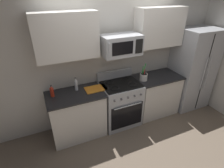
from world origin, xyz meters
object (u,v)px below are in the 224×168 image
(refrigerator, at_px, (192,69))
(cutting_board, at_px, (96,89))
(bottle_hot_sauce, at_px, (52,91))
(bottle_vinegar, at_px, (76,84))
(utensil_crock, at_px, (144,77))
(range_oven, at_px, (120,103))
(microwave, at_px, (121,45))

(refrigerator, bearing_deg, cutting_board, 179.14)
(bottle_hot_sauce, height_order, bottle_vinegar, bottle_vinegar)
(refrigerator, height_order, bottle_vinegar, refrigerator)
(utensil_crock, bearing_deg, refrigerator, 0.17)
(range_oven, height_order, refrigerator, refrigerator)
(refrigerator, xyz_separation_m, cutting_board, (-2.31, 0.03, 0.00))
(bottle_vinegar, bearing_deg, microwave, -6.94)
(range_oven, xyz_separation_m, cutting_board, (-0.50, 0.02, 0.44))
(cutting_board, height_order, bottle_vinegar, bottle_vinegar)
(range_oven, relative_size, cutting_board, 2.76)
(range_oven, height_order, microwave, microwave)
(microwave, relative_size, bottle_vinegar, 2.74)
(refrigerator, xyz_separation_m, utensil_crock, (-1.30, -0.00, 0.07))
(bottle_vinegar, bearing_deg, refrigerator, -3.15)
(range_oven, bearing_deg, cutting_board, 177.99)
(refrigerator, distance_m, utensil_crock, 1.30)
(range_oven, bearing_deg, bottle_hot_sauce, 176.35)
(utensil_crock, bearing_deg, bottle_hot_sauce, 176.71)
(range_oven, distance_m, refrigerator, 1.86)
(microwave, xyz_separation_m, bottle_vinegar, (-0.83, 0.10, -0.65))
(cutting_board, height_order, bottle_hot_sauce, bottle_hot_sauce)
(refrigerator, bearing_deg, microwave, 178.60)
(refrigerator, distance_m, cutting_board, 2.31)
(microwave, height_order, bottle_vinegar, microwave)
(refrigerator, xyz_separation_m, bottle_vinegar, (-2.64, 0.15, 0.11))
(microwave, bearing_deg, cutting_board, -178.91)
(bottle_vinegar, bearing_deg, range_oven, -8.76)
(refrigerator, relative_size, bottle_hot_sauce, 8.54)
(utensil_crock, bearing_deg, cutting_board, 177.80)
(cutting_board, relative_size, bottle_hot_sauce, 1.84)
(range_oven, relative_size, microwave, 1.57)
(bottle_hot_sauce, bearing_deg, range_oven, -3.65)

